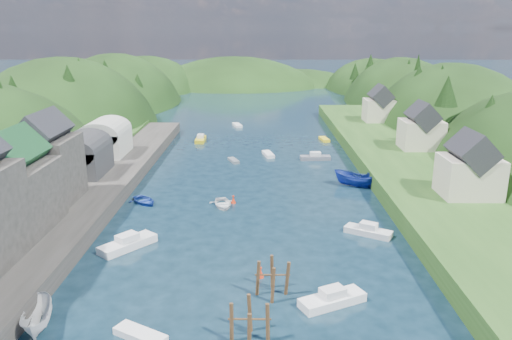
{
  "coord_description": "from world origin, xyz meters",
  "views": [
    {
      "loc": [
        0.48,
        -38.54,
        22.93
      ],
      "look_at": [
        0.0,
        28.0,
        4.0
      ],
      "focal_mm": 35.0,
      "sensor_mm": 36.0,
      "label": 1
    }
  ],
  "objects_px": {
    "piling_cluster_far": "(272,281)",
    "channel_buoy_near": "(260,273)",
    "channel_buoy_far": "(233,200)",
    "piling_cluster_near": "(250,326)"
  },
  "relations": [
    {
      "from": "piling_cluster_far",
      "to": "channel_buoy_far",
      "type": "distance_m",
      "value": 24.74
    },
    {
      "from": "piling_cluster_near",
      "to": "piling_cluster_far",
      "type": "relative_size",
      "value": 0.98
    },
    {
      "from": "piling_cluster_far",
      "to": "channel_buoy_near",
      "type": "xyz_separation_m",
      "value": [
        -1.06,
        3.23,
        -0.88
      ]
    },
    {
      "from": "channel_buoy_near",
      "to": "channel_buoy_far",
      "type": "bearing_deg",
      "value": 99.88
    },
    {
      "from": "piling_cluster_near",
      "to": "channel_buoy_far",
      "type": "bearing_deg",
      "value": 95.19
    },
    {
      "from": "piling_cluster_far",
      "to": "channel_buoy_far",
      "type": "relative_size",
      "value": 3.5
    },
    {
      "from": "piling_cluster_far",
      "to": "channel_buoy_near",
      "type": "bearing_deg",
      "value": 108.12
    },
    {
      "from": "piling_cluster_near",
      "to": "channel_buoy_near",
      "type": "bearing_deg",
      "value": 85.32
    },
    {
      "from": "piling_cluster_near",
      "to": "channel_buoy_near",
      "type": "relative_size",
      "value": 3.42
    },
    {
      "from": "piling_cluster_far",
      "to": "channel_buoy_near",
      "type": "distance_m",
      "value": 3.51
    }
  ]
}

